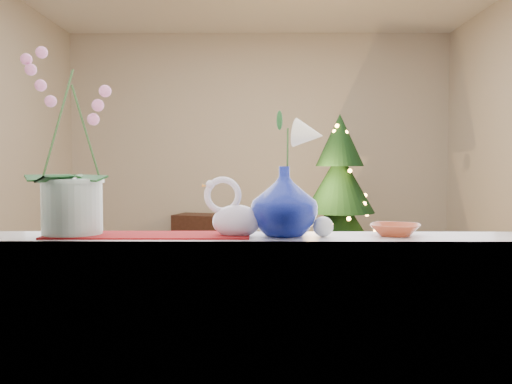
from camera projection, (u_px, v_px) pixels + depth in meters
ground at (259, 315)px, 4.38m from camera, size 5.00×5.00×0.00m
wall_back at (259, 147)px, 6.80m from camera, size 4.50×0.10×2.70m
wall_front at (258, 107)px, 1.81m from camera, size 4.50×0.10×2.70m
window_apron at (258, 383)px, 1.90m from camera, size 2.20×0.08×0.88m
windowsill at (258, 242)px, 1.96m from camera, size 2.20×0.26×0.04m
runner at (148, 235)px, 1.97m from camera, size 0.70×0.20×0.01m
orchid_pot at (71, 141)px, 1.96m from camera, size 0.29×0.29×0.65m
swan at (237, 208)px, 1.94m from camera, size 0.25×0.15×0.19m
blue_vase at (284, 196)px, 1.96m from camera, size 0.34×0.34×0.28m
lily at (284, 125)px, 1.95m from camera, size 0.15×0.09×0.21m
paperweight at (323, 227)px, 1.94m from camera, size 0.08×0.08×0.07m
amber_dish at (395, 231)px, 1.97m from camera, size 0.19×0.19×0.04m
xmas_tree at (339, 199)px, 5.50m from camera, size 1.18×1.18×1.64m
side_table at (209, 240)px, 6.51m from camera, size 0.85×0.60×0.58m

